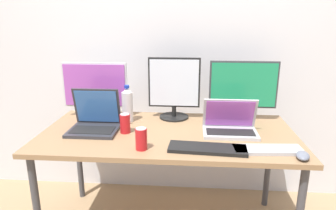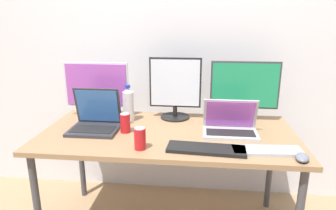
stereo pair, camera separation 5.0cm
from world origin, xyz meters
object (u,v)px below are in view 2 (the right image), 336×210
monitor_left (97,89)px  water_bottle (128,105)px  monitor_center (175,88)px  keyboard_main (206,149)px  mouse_by_keyboard (302,157)px  keyboard_aux (267,151)px  work_desk (168,140)px  monitor_right (245,89)px  soda_can_near_keyboard (125,123)px  laptop_silver (96,120)px  laptop_secondary (230,126)px  soda_can_by_laptop (140,139)px

monitor_left → water_bottle: size_ratio=1.80×
monitor_center → water_bottle: size_ratio=1.69×
keyboard_main → mouse_by_keyboard: bearing=-4.0°
monitor_left → keyboard_aux: 1.26m
work_desk → monitor_left: (-0.56, 0.27, 0.27)m
monitor_right → soda_can_near_keyboard: (-0.78, -0.32, -0.17)m
monitor_left → keyboard_aux: size_ratio=1.26×
monitor_center → soda_can_near_keyboard: bearing=-132.1°
work_desk → mouse_by_keyboard: mouse_by_keyboard is taller
work_desk → keyboard_main: (0.24, -0.27, 0.07)m
laptop_silver → keyboard_main: size_ratio=0.71×
monitor_center → monitor_right: size_ratio=0.93×
keyboard_main → soda_can_near_keyboard: size_ratio=3.44×
keyboard_aux → water_bottle: water_bottle is taller
keyboard_main → soda_can_near_keyboard: soda_can_near_keyboard is taller
laptop_secondary → water_bottle: size_ratio=1.29×
monitor_right → laptop_silver: monitor_right is taller
monitor_left → monitor_center: size_ratio=1.07×
monitor_left → monitor_center: 0.58m
work_desk → soda_can_near_keyboard: 0.30m
monitor_right → mouse_by_keyboard: 0.69m
laptop_silver → soda_can_by_laptop: (0.35, -0.28, 0.00)m
monitor_center → work_desk: bearing=-94.4°
laptop_silver → mouse_by_keyboard: bearing=-15.2°
laptop_silver → water_bottle: (0.18, 0.19, 0.06)m
work_desk → keyboard_main: keyboard_main is taller
keyboard_main → water_bottle: water_bottle is taller
monitor_left → water_bottle: bearing=-18.9°
work_desk → monitor_right: bearing=28.7°
soda_can_near_keyboard → work_desk: bearing=8.2°
monitor_left → monitor_center: monitor_center is taller
monitor_left → work_desk: bearing=-25.7°
monitor_center → laptop_silver: 0.60m
work_desk → keyboard_aux: keyboard_aux is taller
monitor_center → monitor_right: bearing=-0.8°
monitor_left → monitor_right: monitor_right is taller
laptop_silver → water_bottle: size_ratio=1.18×
laptop_secondary → mouse_by_keyboard: bearing=-45.5°
monitor_left → monitor_center: (0.58, 0.02, 0.01)m
laptop_secondary → soda_can_near_keyboard: 0.67m
keyboard_main → soda_can_by_laptop: (-0.37, -0.02, 0.05)m
monitor_left → mouse_by_keyboard: bearing=-25.1°
monitor_right → soda_can_by_laptop: bearing=-138.5°
monitor_left → water_bottle: (0.25, -0.09, -0.09)m
laptop_secondary → keyboard_main: size_ratio=0.78×
monitor_left → laptop_secondary: monitor_left is taller
monitor_center → water_bottle: bearing=-162.0°
keyboard_main → keyboard_aux: (0.33, 0.01, 0.00)m
laptop_silver → keyboard_aux: size_ratio=0.82×
laptop_secondary → mouse_by_keyboard: laptop_secondary is taller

